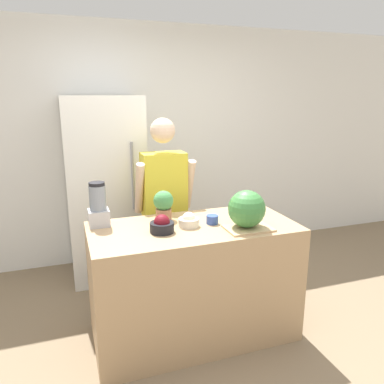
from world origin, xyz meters
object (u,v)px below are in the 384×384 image
at_px(person, 164,208).
at_px(watermelon, 247,209).
at_px(refrigerator, 105,189).
at_px(blender, 98,207).
at_px(bowl_cream, 189,221).
at_px(potted_plant, 163,204).
at_px(bowl_cherries, 162,225).
at_px(bowl_small_blue, 212,219).

xyz_separation_m(person, watermelon, (0.39, -0.83, 0.20)).
bearing_deg(refrigerator, blender, -98.80).
distance_m(bowl_cream, blender, 0.67).
height_order(watermelon, bowl_cream, watermelon).
relative_size(refrigerator, bowl_cream, 12.10).
bearing_deg(watermelon, blender, 157.32).
xyz_separation_m(watermelon, potted_plant, (-0.51, 0.40, -0.03)).
relative_size(refrigerator, potted_plant, 8.05).
height_order(watermelon, bowl_cherries, watermelon).
height_order(blender, potted_plant, blender).
xyz_separation_m(person, potted_plant, (-0.12, -0.43, 0.17)).
xyz_separation_m(bowl_cherries, bowl_small_blue, (0.40, 0.05, -0.02)).
relative_size(bowl_small_blue, potted_plant, 0.39).
xyz_separation_m(refrigerator, person, (0.44, -0.66, -0.06)).
xyz_separation_m(blender, potted_plant, (0.49, -0.02, -0.02)).
distance_m(blender, potted_plant, 0.49).
distance_m(refrigerator, bowl_cream, 1.38).
bearing_deg(potted_plant, bowl_cherries, -107.34).
relative_size(bowl_cherries, blender, 0.52).
bearing_deg(bowl_cherries, watermelon, -12.19).
bearing_deg(person, bowl_cream, -88.81).
relative_size(watermelon, bowl_cream, 1.77).
distance_m(refrigerator, bowl_small_blue, 1.46).
xyz_separation_m(watermelon, bowl_cherries, (-0.59, 0.13, -0.10)).
height_order(refrigerator, potted_plant, refrigerator).
height_order(bowl_cherries, bowl_cream, bowl_cherries).
bearing_deg(bowl_small_blue, bowl_cherries, -172.68).
height_order(refrigerator, bowl_cream, refrigerator).
bearing_deg(refrigerator, bowl_cream, -70.77).
bearing_deg(bowl_small_blue, potted_plant, 145.64).
bearing_deg(refrigerator, bowl_cherries, -80.04).
xyz_separation_m(bowl_cream, blender, (-0.62, 0.24, 0.10)).
relative_size(bowl_cherries, bowl_cream, 1.13).
bearing_deg(bowl_cream, refrigerator, 109.23).
bearing_deg(blender, bowl_cream, -20.73).
relative_size(bowl_cherries, potted_plant, 0.75).
bearing_deg(watermelon, bowl_cherries, 167.81).
bearing_deg(bowl_cherries, person, 73.89).
distance_m(refrigerator, blender, 1.09).
bearing_deg(bowl_cream, person, 91.19).
bearing_deg(refrigerator, bowl_small_blue, -63.84).
distance_m(bowl_cherries, bowl_small_blue, 0.41).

